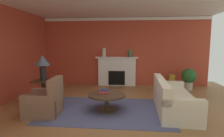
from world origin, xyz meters
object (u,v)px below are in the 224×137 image
sofa (172,100)px  side_table (44,90)px  vase_mantel_left (104,52)px  fireplace (117,72)px  vase_tall_corner (172,81)px  potted_plant (189,77)px  coffee_table (107,98)px  table_lamp (43,63)px  armchair_near_window (45,103)px  vase_mantel_right (130,53)px

sofa → side_table: bearing=174.8°
vase_mantel_left → fireplace: bearing=5.2°
vase_tall_corner → potted_plant: bearing=-17.5°
coffee_table → vase_mantel_left: 3.24m
table_lamp → vase_mantel_left: (1.48, 2.56, 0.21)m
armchair_near_window → table_lamp: table_lamp is taller
armchair_near_window → vase_mantel_left: size_ratio=2.53×
fireplace → vase_mantel_left: (-0.55, -0.05, 0.84)m
coffee_table → side_table: side_table is taller
sofa → vase_mantel_left: (-2.22, 2.90, 1.13)m
table_lamp → potted_plant: (4.88, 2.12, -0.73)m
side_table → vase_tall_corner: bearing=28.4°
vase_mantel_right → potted_plant: bearing=-10.8°
potted_plant → side_table: bearing=-156.5°
armchair_near_window → fireplace: bearing=65.9°
armchair_near_window → potted_plant: 5.36m
potted_plant → vase_tall_corner: bearing=162.5°
fireplace → vase_mantel_left: size_ratio=4.79×
sofa → potted_plant: (1.18, 2.46, 0.19)m
side_table → fireplace: bearing=52.1°
vase_mantel_right → vase_tall_corner: bearing=-8.4°
fireplace → vase_mantel_right: bearing=-5.2°
vase_tall_corner → potted_plant: (0.60, -0.19, 0.22)m
side_table → table_lamp: bearing=90.0°
table_lamp → vase_tall_corner: table_lamp is taller
table_lamp → potted_plant: bearing=23.5°
armchair_near_window → potted_plant: (4.42, 3.02, 0.19)m
armchair_near_window → side_table: (-0.46, 0.89, 0.09)m
vase_mantel_right → vase_tall_corner: 2.05m
coffee_table → vase_mantel_left: vase_mantel_left is taller
coffee_table → vase_tall_corner: 3.60m
vase_tall_corner → table_lamp: bearing=-151.6°
fireplace → side_table: (-2.03, -2.61, -0.19)m
potted_plant → sofa: bearing=-115.7°
coffee_table → potted_plant: (2.92, 2.57, 0.16)m
sofa → fireplace: bearing=119.5°
sofa → coffee_table: (-1.74, -0.11, 0.04)m
side_table → vase_tall_corner: size_ratio=1.27×
fireplace → sofa: (1.67, -2.95, -0.29)m
table_lamp → armchair_near_window: bearing=-62.6°
sofa → potted_plant: sofa is taller
fireplace → coffee_table: 3.07m
fireplace → potted_plant: size_ratio=2.16×
sofa → coffee_table: 1.74m
armchair_near_window → potted_plant: size_ratio=1.14×
fireplace → coffee_table: size_ratio=1.80×
coffee_table → potted_plant: potted_plant is taller
vase_tall_corner → potted_plant: size_ratio=0.66×
fireplace → vase_tall_corner: fireplace is taller
table_lamp → side_table: bearing=-90.0°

